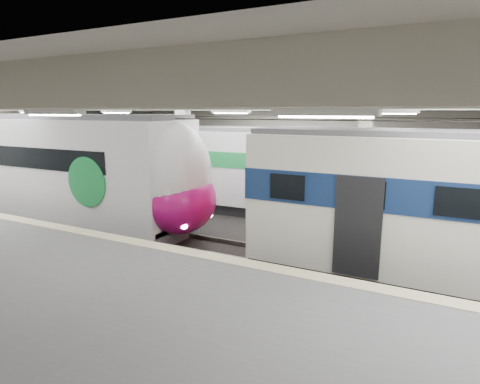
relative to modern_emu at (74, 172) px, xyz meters
The scene contains 3 objects.
station_hall 7.00m from the modern_emu, 14.49° to the right, with size 36.00×24.00×5.75m.
modern_emu is the anchor object (origin of this frame).
far_train 5.96m from the modern_emu, 67.57° to the left, with size 13.06×2.85×4.20m.
Camera 1 is at (7.70, -12.02, 4.97)m, focal length 30.00 mm.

